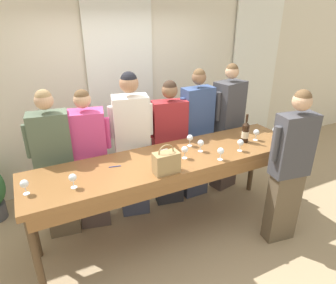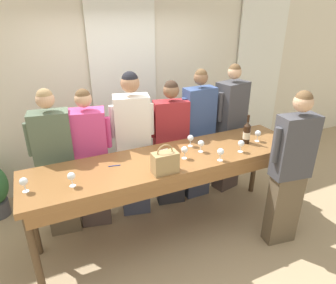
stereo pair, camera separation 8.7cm
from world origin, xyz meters
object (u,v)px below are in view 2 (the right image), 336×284
at_px(wine_glass_center_left, 221,152).
at_px(guest_navy_coat, 198,135).
at_px(guest_beige_cap, 229,129).
at_px(wine_glass_center_right, 24,182).
at_px(guest_olive_jacket, 56,165).
at_px(guest_pink_top, 91,161).
at_px(handbag, 165,162).
at_px(tasting_bar, 172,165).
at_px(guest_cream_sweater, 133,146).
at_px(wine_glass_front_right, 191,138).
at_px(wine_glass_front_mid, 278,131).
at_px(wine_glass_back_left, 201,144).
at_px(wine_glass_near_host, 184,150).
at_px(host_pouring, 290,170).
at_px(wine_glass_back_mid, 241,144).
at_px(wine_glass_center_mid, 71,177).
at_px(wine_glass_back_right, 287,133).
at_px(wine_bottle, 247,133).
at_px(guest_striped_shirt, 171,144).
at_px(wine_glass_front_left, 258,134).

xyz_separation_m(wine_glass_center_left, guest_navy_coat, (0.25, 0.87, -0.18)).
bearing_deg(guest_beige_cap, wine_glass_center_right, -166.25).
height_order(guest_olive_jacket, guest_pink_top, guest_olive_jacket).
distance_m(handbag, wine_glass_center_left, 0.63).
height_order(tasting_bar, wine_glass_center_left, wine_glass_center_left).
xyz_separation_m(wine_glass_center_right, guest_cream_sweater, (1.22, 0.65, -0.16)).
bearing_deg(guest_navy_coat, wine_glass_front_right, -130.25).
distance_m(handbag, wine_glass_front_mid, 1.60).
relative_size(wine_glass_front_mid, wine_glass_back_left, 1.00).
height_order(wine_glass_near_host, guest_cream_sweater, guest_cream_sweater).
bearing_deg(wine_glass_near_host, tasting_bar, 151.27).
bearing_deg(wine_glass_center_left, guest_beige_cap, 49.18).
bearing_deg(host_pouring, wine_glass_back_mid, 127.29).
height_order(wine_glass_center_mid, wine_glass_near_host, same).
bearing_deg(wine_glass_front_right, handbag, -140.26).
relative_size(wine_glass_back_right, host_pouring, 0.08).
relative_size(wine_glass_center_mid, guest_olive_jacket, 0.08).
bearing_deg(wine_bottle, guest_striped_shirt, 138.67).
bearing_deg(guest_pink_top, wine_glass_back_mid, -27.42).
distance_m(tasting_bar, guest_cream_sweater, 0.65).
bearing_deg(handbag, wine_glass_center_right, 170.48).
distance_m(handbag, guest_striped_shirt, 1.01).
relative_size(wine_glass_back_mid, guest_olive_jacket, 0.08).
relative_size(wine_glass_front_left, guest_navy_coat, 0.08).
distance_m(handbag, guest_beige_cap, 1.65).
height_order(wine_glass_center_right, guest_pink_top, guest_pink_top).
distance_m(wine_glass_center_left, guest_beige_cap, 1.17).
bearing_deg(wine_glass_back_left, wine_glass_center_right, -178.68).
xyz_separation_m(tasting_bar, wine_glass_near_host, (0.12, -0.07, 0.19)).
distance_m(guest_striped_shirt, guest_beige_cap, 0.92).
bearing_deg(host_pouring, handbag, 163.90).
xyz_separation_m(guest_pink_top, guest_beige_cap, (1.96, 0.00, 0.07)).
distance_m(tasting_bar, wine_glass_center_right, 1.46).
distance_m(tasting_bar, wine_glass_front_right, 0.42).
bearing_deg(wine_glass_back_left, tasting_bar, -179.68).
distance_m(tasting_bar, guest_olive_jacket, 1.29).
distance_m(wine_glass_near_host, guest_cream_sweater, 0.78).
xyz_separation_m(tasting_bar, wine_bottle, (0.98, -0.01, 0.22)).
xyz_separation_m(wine_glass_back_left, wine_glass_back_mid, (0.41, -0.19, 0.00)).
xyz_separation_m(guest_cream_sweater, host_pouring, (1.33, -1.23, -0.03)).
height_order(wine_glass_front_right, wine_glass_center_mid, same).
xyz_separation_m(wine_glass_center_mid, wine_glass_back_left, (1.42, 0.12, 0.00)).
bearing_deg(handbag, wine_glass_front_right, 39.74).
xyz_separation_m(guest_pink_top, guest_cream_sweater, (0.53, 0.00, 0.09)).
relative_size(wine_bottle, host_pouring, 0.19).
distance_m(wine_glass_center_right, wine_glass_back_right, 2.93).
relative_size(handbag, wine_glass_near_host, 2.17).
height_order(wine_glass_center_mid, wine_glass_back_right, same).
distance_m(tasting_bar, wine_glass_back_left, 0.41).
height_order(wine_glass_center_mid, guest_olive_jacket, guest_olive_jacket).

